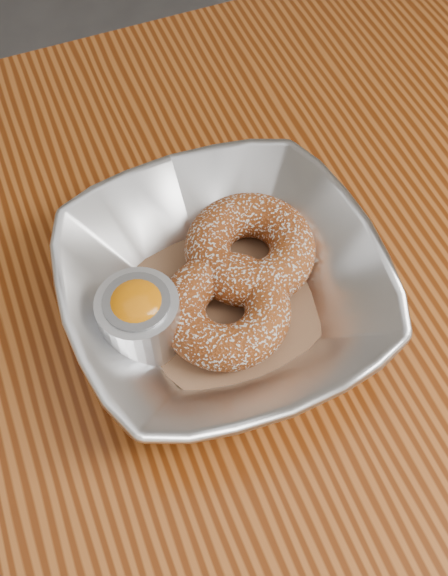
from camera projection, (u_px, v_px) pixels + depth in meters
name	position (u px, v px, depth m)	size (l,w,h in m)	color
ground_plane	(221.00, 565.00, 1.12)	(4.00, 4.00, 0.00)	#565659
table	(217.00, 428.00, 0.57)	(1.20, 0.80, 0.75)	brown
serving_bowl	(224.00, 289.00, 0.49)	(0.23, 0.23, 0.06)	silver
parchment	(224.00, 303.00, 0.51)	(0.14, 0.14, 0.00)	brown
donut_back	(250.00, 249.00, 0.51)	(0.10, 0.10, 0.04)	brown
donut_front	(225.00, 310.00, 0.48)	(0.09, 0.09, 0.03)	brown
ramekin	(140.00, 317.00, 0.47)	(0.06, 0.06, 0.06)	silver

